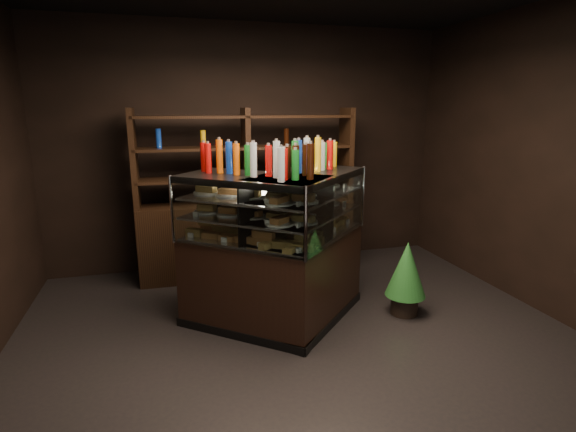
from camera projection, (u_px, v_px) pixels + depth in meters
name	position (u px, v px, depth m)	size (l,w,h in m)	color
ground	(312.00, 358.00, 3.69)	(5.00, 5.00, 0.00)	black
room_shell	(316.00, 117.00, 3.23)	(5.02, 5.02, 3.01)	black
display_case	(280.00, 274.00, 4.22)	(1.92, 1.40, 1.44)	black
food_display	(280.00, 212.00, 4.07)	(1.53, 0.96, 0.44)	#C67547
bottles_top	(280.00, 158.00, 3.96)	(1.35, 0.82, 0.30)	black
potted_conifer	(407.00, 268.00, 4.37)	(0.40, 0.40, 0.85)	black
back_shelving	(248.00, 226.00, 5.43)	(2.56, 0.48, 2.00)	black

